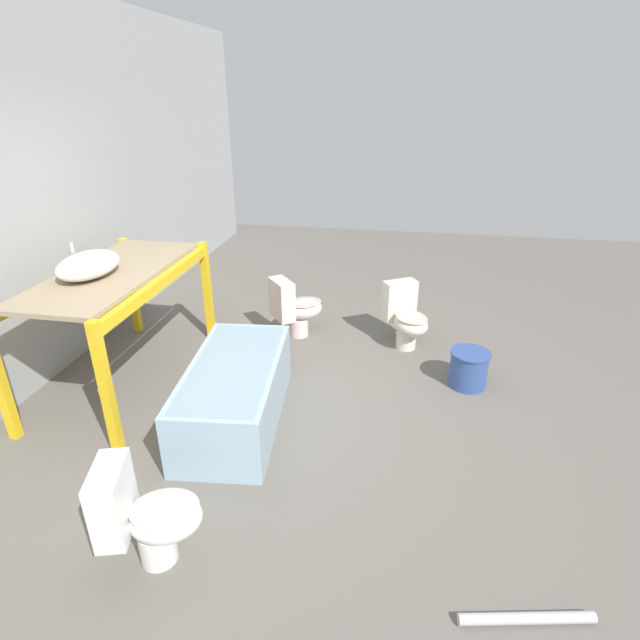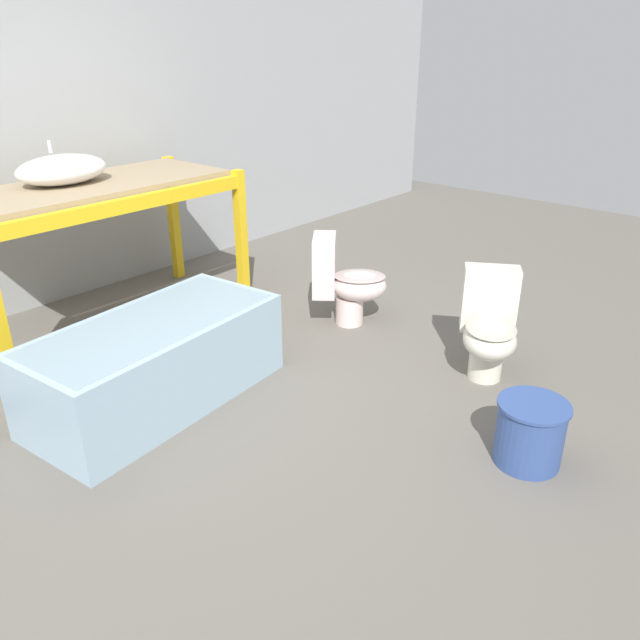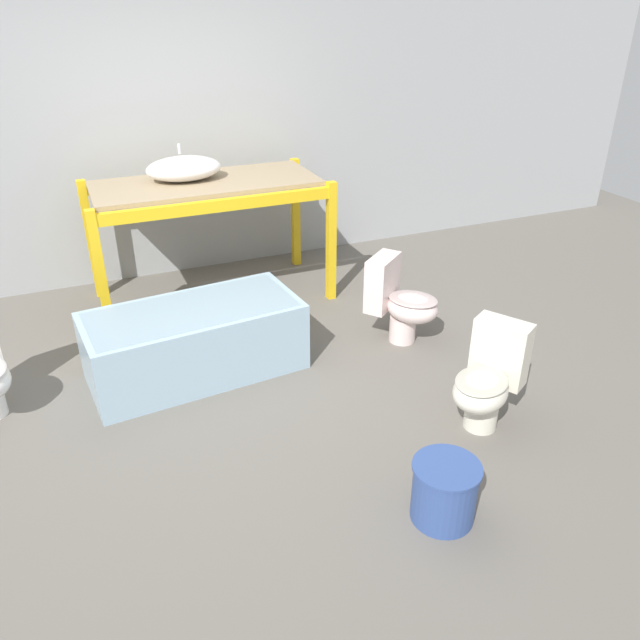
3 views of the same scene
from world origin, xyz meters
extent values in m
plane|color=#666059|center=(0.00, 0.00, 0.00)|extent=(12.00, 12.00, 0.00)
cube|color=yellow|center=(1.28, 0.92, 0.51)|extent=(0.07, 0.07, 1.02)
cube|color=yellow|center=(1.28, 1.75, 0.51)|extent=(0.07, 0.07, 1.02)
cube|color=yellow|center=(0.36, 0.92, 0.94)|extent=(1.85, 0.06, 0.09)
cube|color=yellow|center=(0.36, 1.75, 0.94)|extent=(1.85, 0.06, 0.09)
cube|color=#998466|center=(0.36, 1.33, 1.01)|extent=(1.78, 0.76, 0.04)
ellipsoid|color=white|center=(0.21, 1.42, 1.12)|extent=(0.60, 0.41, 0.19)
cylinder|color=silver|center=(0.21, 1.54, 1.25)|extent=(0.02, 0.02, 0.08)
cube|color=#99B7CC|center=(-0.06, 0.18, 0.24)|extent=(1.49, 0.80, 0.49)
cube|color=#829CAD|center=(-0.06, 0.18, 0.39)|extent=(1.40, 0.71, 0.20)
cylinder|color=silver|center=(1.48, 0.02, 0.10)|extent=(0.20, 0.20, 0.20)
ellipsoid|color=silver|center=(1.52, -0.04, 0.29)|extent=(0.48, 0.50, 0.21)
ellipsoid|color=#BBA7A3|center=(1.52, -0.04, 0.37)|extent=(0.46, 0.47, 0.03)
cube|color=silver|center=(1.37, 0.16, 0.44)|extent=(0.35, 0.32, 0.41)
cylinder|color=silver|center=(1.39, -1.10, 0.10)|extent=(0.20, 0.20, 0.20)
ellipsoid|color=silver|center=(1.33, -1.14, 0.29)|extent=(0.49, 0.46, 0.21)
ellipsoid|color=#B3AF9F|center=(1.33, -1.14, 0.37)|extent=(0.47, 0.44, 0.03)
cube|color=silver|center=(1.55, -1.01, 0.44)|extent=(0.30, 0.36, 0.41)
cylinder|color=#334C8C|center=(0.77, -1.65, 0.16)|extent=(0.32, 0.32, 0.33)
cylinder|color=#334C8C|center=(0.77, -1.65, 0.32)|extent=(0.34, 0.34, 0.02)
camera|label=1|loc=(-3.17, -1.03, 2.37)|focal=28.00mm
camera|label=2|loc=(-1.80, -2.52, 1.90)|focal=35.00mm
camera|label=3|loc=(-0.72, -3.57, 2.37)|focal=35.00mm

